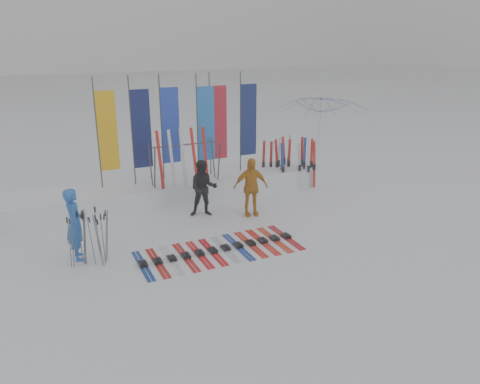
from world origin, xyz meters
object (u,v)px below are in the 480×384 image
person_blue (75,224)px  tent_canopy (322,135)px  ski_rack (185,158)px  person_black (204,188)px  person_yellow (251,187)px  ski_row (220,249)px

person_blue → tent_canopy: size_ratio=0.52×
tent_canopy → ski_rack: bearing=-171.8°
person_black → tent_canopy: bearing=41.4°
person_yellow → person_black: bearing=167.2°
tent_canopy → ski_rack: size_ratio=1.60×
person_yellow → ski_rack: bearing=135.1°
ski_row → ski_rack: (0.43, 3.68, 1.35)m
ski_rack → person_black: bearing=-87.1°
ski_row → ski_rack: 3.94m
ski_rack → tent_canopy: bearing=8.2°
person_yellow → ski_row: size_ratio=0.44×
person_yellow → ski_row: 2.61m
person_yellow → ski_row: bearing=-122.4°
person_black → ski_row: bearing=-82.2°
person_yellow → ski_rack: (-1.28, 1.87, 0.55)m
person_blue → ski_rack: bearing=-54.9°
person_blue → ski_row: person_blue is taller
tent_canopy → person_black: bearing=-158.3°
person_blue → ski_rack: size_ratio=0.82×
ski_row → ski_rack: ski_rack is taller
person_blue → ski_rack: 4.43m
person_blue → person_black: size_ratio=1.05×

